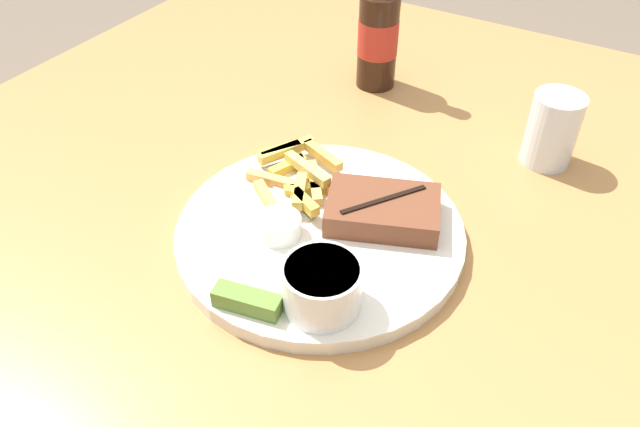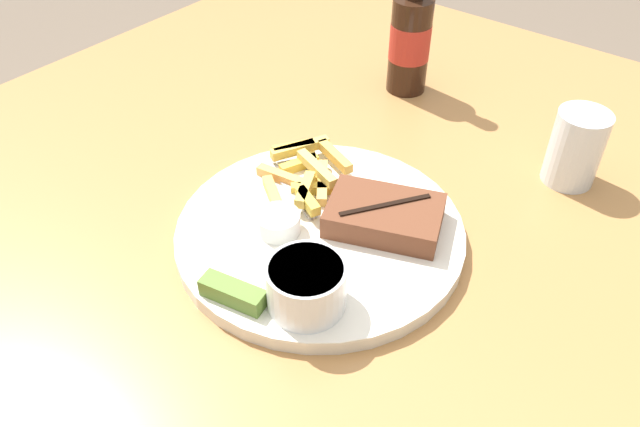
# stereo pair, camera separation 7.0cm
# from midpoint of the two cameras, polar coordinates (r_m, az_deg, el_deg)

# --- Properties ---
(dining_table) EXTENTS (1.24, 1.35, 0.74)m
(dining_table) POSITION_cam_midpoint_polar(r_m,az_deg,el_deg) (0.77, -2.60, -6.14)
(dining_table) COLOR #A87542
(dining_table) RESTS_ON ground_plane
(dinner_plate) EXTENTS (0.33, 0.33, 0.02)m
(dinner_plate) POSITION_cam_midpoint_polar(r_m,az_deg,el_deg) (0.71, -2.78, -1.88)
(dinner_plate) COLOR silver
(dinner_plate) RESTS_ON dining_table
(steak_portion) EXTENTS (0.15, 0.12, 0.03)m
(steak_portion) POSITION_cam_midpoint_polar(r_m,az_deg,el_deg) (0.71, 2.99, 0.21)
(steak_portion) COLOR brown
(steak_portion) RESTS_ON dinner_plate
(fries_pile) EXTENTS (0.14, 0.15, 0.02)m
(fries_pile) POSITION_cam_midpoint_polar(r_m,az_deg,el_deg) (0.77, -4.52, 3.38)
(fries_pile) COLOR gold
(fries_pile) RESTS_ON dinner_plate
(coleslaw_cup) EXTENTS (0.08, 0.08, 0.05)m
(coleslaw_cup) POSITION_cam_midpoint_polar(r_m,az_deg,el_deg) (0.61, -3.13, -6.66)
(coleslaw_cup) COLOR white
(coleslaw_cup) RESTS_ON dinner_plate
(dipping_sauce_cup) EXTENTS (0.05, 0.05, 0.02)m
(dipping_sauce_cup) POSITION_cam_midpoint_polar(r_m,az_deg,el_deg) (0.69, -6.62, -1.23)
(dipping_sauce_cup) COLOR silver
(dipping_sauce_cup) RESTS_ON dinner_plate
(pickle_spear) EXTENTS (0.07, 0.04, 0.02)m
(pickle_spear) POSITION_cam_midpoint_polar(r_m,az_deg,el_deg) (0.63, -9.83, -8.05)
(pickle_spear) COLOR #567A2D
(pickle_spear) RESTS_ON dinner_plate
(fork_utensil) EXTENTS (0.13, 0.06, 0.00)m
(fork_utensil) POSITION_cam_midpoint_polar(r_m,az_deg,el_deg) (0.77, -6.45, 2.34)
(fork_utensil) COLOR #B7B7BC
(fork_utensil) RESTS_ON dinner_plate
(beer_bottle) EXTENTS (0.06, 0.06, 0.23)m
(beer_bottle) POSITION_cam_midpoint_polar(r_m,az_deg,el_deg) (0.98, 3.24, 15.94)
(beer_bottle) COLOR black
(beer_bottle) RESTS_ON dining_table
(drinking_glass) EXTENTS (0.07, 0.07, 0.10)m
(drinking_glass) POSITION_cam_midpoint_polar(r_m,az_deg,el_deg) (0.85, 18.31, 7.21)
(drinking_glass) COLOR silver
(drinking_glass) RESTS_ON dining_table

